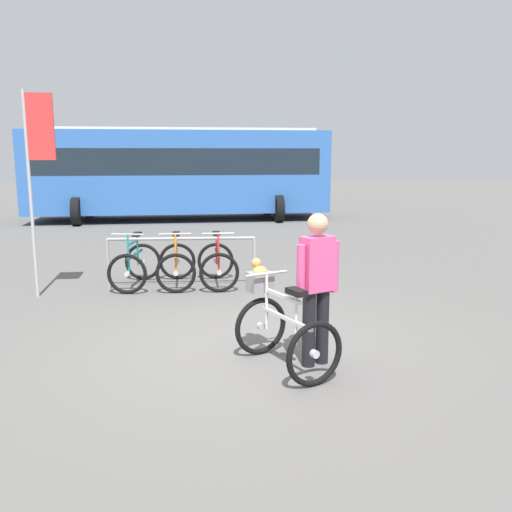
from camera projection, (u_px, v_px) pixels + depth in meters
name	position (u px, v px, depth m)	size (l,w,h in m)	color
ground_plane	(248.00, 347.00, 6.51)	(80.00, 80.00, 0.00)	#605E5B
bike_rack_rail	(182.00, 251.00, 9.23)	(2.51, 0.21, 0.88)	#99999E
racked_bike_teal	(135.00, 265.00, 9.40)	(0.85, 1.22, 0.98)	black
racked_bike_orange	(177.00, 265.00, 9.45)	(0.67, 1.10, 0.97)	black
racked_bike_red	(217.00, 264.00, 9.50)	(0.66, 1.09, 0.97)	black
featured_bicycle	(279.00, 322.00, 5.86)	(1.03, 1.26, 1.09)	black
person_with_featured_bike	(317.00, 283.00, 5.81)	(0.49, 0.32, 1.64)	black
bus_distant	(179.00, 169.00, 18.81)	(10.02, 3.47, 3.08)	#3366B7
banner_flag	(36.00, 155.00, 8.41)	(0.45, 0.05, 3.20)	#B2B2B7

